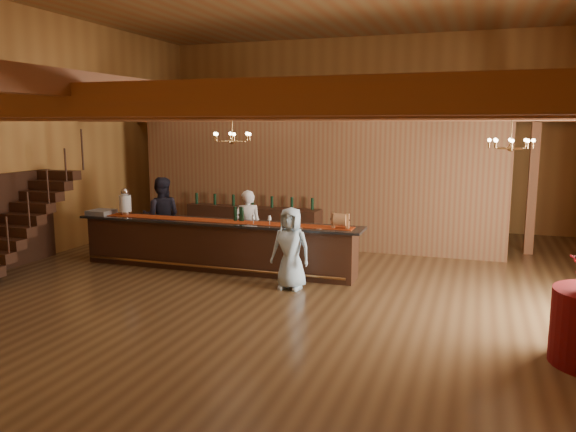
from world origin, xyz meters
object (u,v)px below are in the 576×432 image
(backbar_shelf, at_px, (253,226))
(raffle_drum, at_px, (340,220))
(floor_plant, at_px, (399,224))
(chandelier_right, at_px, (511,143))
(tasting_bar, at_px, (216,245))
(chandelier_left, at_px, (232,137))
(guest, at_px, (291,248))
(beverage_dispenser, at_px, (125,202))
(bartender, at_px, (248,227))
(staff_second, at_px, (162,217))

(backbar_shelf, bearing_deg, raffle_drum, -36.53)
(floor_plant, bearing_deg, chandelier_right, -41.29)
(tasting_bar, relative_size, chandelier_left, 7.72)
(guest, bearing_deg, chandelier_right, 28.78)
(beverage_dispenser, height_order, bartender, beverage_dispenser)
(tasting_bar, distance_m, bartender, 0.87)
(chandelier_right, relative_size, floor_plant, 0.61)
(raffle_drum, bearing_deg, tasting_bar, 179.09)
(chandelier_right, bearing_deg, beverage_dispenser, -173.49)
(chandelier_right, bearing_deg, raffle_drum, -161.78)
(bartender, bearing_deg, raffle_drum, 138.67)
(backbar_shelf, distance_m, chandelier_right, 6.38)
(backbar_shelf, bearing_deg, floor_plant, 12.85)
(beverage_dispenser, relative_size, guest, 0.40)
(beverage_dispenser, bearing_deg, staff_second, 56.88)
(chandelier_right, xyz_separation_m, staff_second, (-7.38, -0.19, -1.75))
(bartender, xyz_separation_m, staff_second, (-2.16, 0.04, 0.10))
(tasting_bar, relative_size, beverage_dispenser, 10.29)
(beverage_dispenser, height_order, raffle_drum, beverage_dispenser)
(chandelier_left, bearing_deg, raffle_drum, -5.22)
(backbar_shelf, height_order, guest, guest)
(tasting_bar, relative_size, backbar_shelf, 1.77)
(tasting_bar, bearing_deg, chandelier_left, 27.55)
(chandelier_left, xyz_separation_m, staff_second, (-2.07, 0.58, -1.85))
(tasting_bar, relative_size, staff_second, 3.40)
(backbar_shelf, height_order, chandelier_right, chandelier_right)
(chandelier_left, distance_m, guest, 2.73)
(tasting_bar, xyz_separation_m, guest, (1.91, -0.81, 0.24))
(raffle_drum, height_order, backbar_shelf, raffle_drum)
(raffle_drum, relative_size, floor_plant, 0.26)
(chandelier_right, bearing_deg, floor_plant, 138.71)
(backbar_shelf, bearing_deg, chandelier_left, -72.72)
(staff_second, relative_size, floor_plant, 1.39)
(staff_second, distance_m, floor_plant, 5.56)
(chandelier_left, relative_size, chandelier_right, 1.00)
(bartender, bearing_deg, staff_second, -23.73)
(beverage_dispenser, relative_size, staff_second, 0.33)
(chandelier_right, relative_size, bartender, 0.50)
(tasting_bar, distance_m, chandelier_left, 2.26)
(beverage_dispenser, height_order, chandelier_left, chandelier_left)
(chandelier_right, height_order, guest, chandelier_right)
(guest, bearing_deg, backbar_shelf, 126.43)
(bartender, height_order, staff_second, staff_second)
(beverage_dispenser, height_order, chandelier_right, chandelier_right)
(bartender, xyz_separation_m, guest, (1.49, -1.52, -0.05))
(beverage_dispenser, relative_size, backbar_shelf, 0.17)
(chandelier_right, height_order, staff_second, chandelier_right)
(chandelier_left, height_order, chandelier_right, same)
(floor_plant, bearing_deg, staff_second, -156.76)
(raffle_drum, height_order, staff_second, staff_second)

